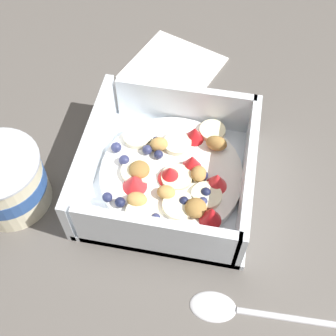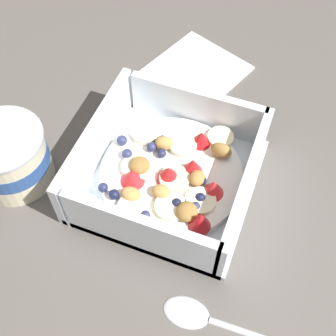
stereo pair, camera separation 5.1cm
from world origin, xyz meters
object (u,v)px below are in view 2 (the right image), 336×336
(spoon, at_px, (212,320))
(yogurt_cup, at_px, (10,157))
(fruit_bowl, at_px, (169,173))
(folded_napkin, at_px, (197,69))

(spoon, distance_m, yogurt_cup, 0.29)
(spoon, bearing_deg, fruit_bowl, 35.44)
(yogurt_cup, distance_m, folded_napkin, 0.29)
(spoon, xyz_separation_m, folded_napkin, (0.33, 0.13, -0.00))
(fruit_bowl, bearing_deg, yogurt_cup, 107.46)
(yogurt_cup, height_order, folded_napkin, yogurt_cup)
(fruit_bowl, distance_m, spoon, 0.17)
(spoon, height_order, folded_napkin, spoon)
(fruit_bowl, xyz_separation_m, folded_napkin, (0.19, 0.03, -0.02))
(yogurt_cup, bearing_deg, fruit_bowl, -72.54)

